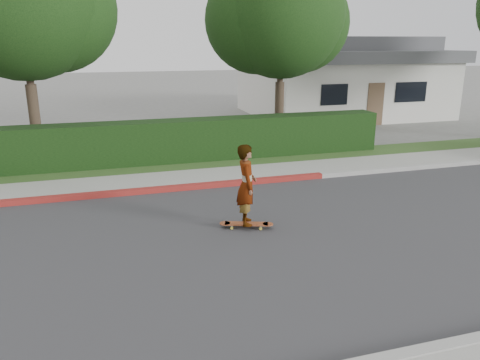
{
  "coord_description": "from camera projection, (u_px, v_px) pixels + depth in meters",
  "views": [
    {
      "loc": [
        -5.39,
        -8.48,
        4.05
      ],
      "look_at": [
        -2.43,
        1.38,
        1.0
      ],
      "focal_mm": 35.0,
      "sensor_mm": 36.0,
      "label": 1
    }
  ],
  "objects": [
    {
      "name": "hedge",
      "position": [
        175.0,
        142.0,
        15.99
      ],
      "size": [
        15.0,
        1.0,
        1.5
      ],
      "primitive_type": "cube",
      "color": "black",
      "rests_on": "ground"
    },
    {
      "name": "sidewalk_far",
      "position": [
        280.0,
        171.0,
        14.99
      ],
      "size": [
        60.0,
        1.6,
        0.12
      ],
      "primitive_type": "cube",
      "color": "gray",
      "rests_on": "ground"
    },
    {
      "name": "skateboard",
      "position": [
        246.0,
        224.0,
        10.53
      ],
      "size": [
        1.22,
        0.63,
        0.11
      ],
      "rotation": [
        0.0,
        0.0,
        -0.34
      ],
      "color": "gold",
      "rests_on": "ground"
    },
    {
      "name": "road",
      "position": [
        362.0,
        231.0,
        10.42
      ],
      "size": [
        60.0,
        8.0,
        0.01
      ],
      "primitive_type": "cube",
      "color": "#2D2D30",
      "rests_on": "ground"
    },
    {
      "name": "curb_red_section",
      "position": [
        121.0,
        193.0,
        12.79
      ],
      "size": [
        12.0,
        0.21,
        0.15
      ],
      "primitive_type": "cube",
      "color": "maroon",
      "rests_on": "ground"
    },
    {
      "name": "house",
      "position": [
        341.0,
        77.0,
        26.72
      ],
      "size": [
        10.6,
        8.6,
        4.3
      ],
      "color": "beige",
      "rests_on": "ground"
    },
    {
      "name": "ground",
      "position": [
        362.0,
        231.0,
        10.42
      ],
      "size": [
        120.0,
        120.0,
        0.0
      ],
      "primitive_type": "plane",
      "color": "slate",
      "rests_on": "ground"
    },
    {
      "name": "planting_strip",
      "position": [
        263.0,
        160.0,
        16.47
      ],
      "size": [
        60.0,
        1.6,
        0.1
      ],
      "primitive_type": "cube",
      "color": "#2D4C1E",
      "rests_on": "ground"
    },
    {
      "name": "skateboarder",
      "position": [
        247.0,
        185.0,
        10.26
      ],
      "size": [
        0.55,
        0.73,
        1.82
      ],
      "primitive_type": "imported",
      "rotation": [
        0.0,
        0.0,
        1.38
      ],
      "color": "white",
      "rests_on": "skateboard"
    },
    {
      "name": "tree_left",
      "position": [
        20.0,
        2.0,
        14.83
      ],
      "size": [
        5.99,
        5.21,
        8.0
      ],
      "color": "#33261C",
      "rests_on": "ground"
    },
    {
      "name": "curb_far",
      "position": [
        291.0,
        178.0,
        14.16
      ],
      "size": [
        60.0,
        0.2,
        0.15
      ],
      "primitive_type": "cube",
      "color": "#9E9E99",
      "rests_on": "ground"
    },
    {
      "name": "tree_center",
      "position": [
        279.0,
        18.0,
        17.87
      ],
      "size": [
        5.66,
        4.84,
        7.44
      ],
      "color": "#33261C",
      "rests_on": "ground"
    }
  ]
}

